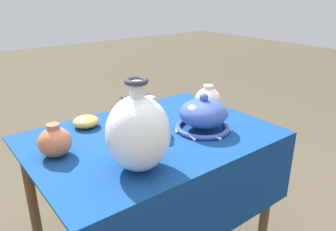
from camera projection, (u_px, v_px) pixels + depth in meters
name	position (u px, v px, depth m)	size (l,w,h in m)	color
display_table	(155.00, 154.00, 1.41)	(1.02, 0.73, 0.74)	brown
vase_tall_bulbous	(138.00, 133.00, 1.09)	(0.22, 0.22, 0.32)	white
vase_dome_bell	(203.00, 116.00, 1.42)	(0.25, 0.25, 0.17)	#3851A8
mosaic_tile_box	(138.00, 106.00, 1.60)	(0.16, 0.13, 0.09)	#232328
jar_round_ivory	(208.00, 99.00, 1.67)	(0.13, 0.13, 0.13)	white
bowl_shallow_ochre	(86.00, 122.00, 1.46)	(0.12, 0.12, 0.05)	gold
jar_round_celadon	(150.00, 116.00, 1.40)	(0.12, 0.12, 0.16)	#A8CCB7
jar_round_terracotta	(55.00, 142.00, 1.20)	(0.12, 0.12, 0.13)	#BC6642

